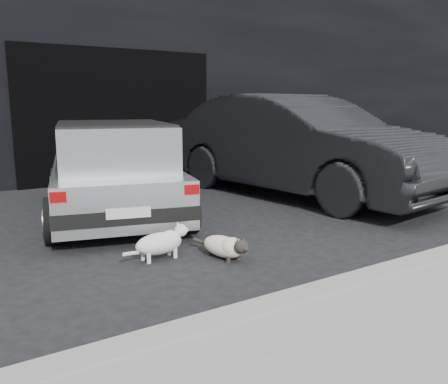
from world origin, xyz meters
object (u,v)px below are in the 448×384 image
silver_hatchback (113,166)px  cat_white (162,242)px  cat_siamese (226,247)px  second_car (298,145)px

silver_hatchback → cat_white: (-0.26, -2.02, -0.54)m
cat_siamese → silver_hatchback: bearing=-90.7°
silver_hatchback → cat_siamese: (0.28, -2.38, -0.58)m
silver_hatchback → cat_siamese: bearing=-68.0°
cat_siamese → cat_white: 0.65m
cat_siamese → second_car: bearing=-150.7°
second_car → cat_white: bearing=-159.5°
second_car → cat_white: 3.93m
second_car → silver_hatchback: bearing=168.7°
second_car → cat_siamese: 3.68m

